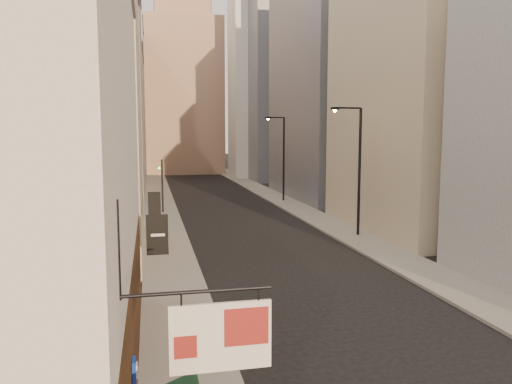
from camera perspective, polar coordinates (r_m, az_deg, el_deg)
name	(u,v)px	position (r m, az deg, el deg)	size (l,w,h in m)	color
sidewalk_left	(159,195)	(59.82, -11.03, -0.39)	(3.00, 140.00, 0.15)	gray
sidewalk_right	(266,193)	(61.44, 1.18, -0.09)	(3.00, 140.00, 0.15)	gray
near_building_left	(8,185)	(13.88, -26.50, 0.71)	(8.30, 23.04, 12.30)	#523016
left_bldg_beige	(68,121)	(30.72, -20.66, 7.56)	(8.00, 12.00, 16.00)	#BDAC8B
left_bldg_grey	(96,103)	(46.67, -17.84, 9.67)	(8.00, 16.00, 20.00)	gray
left_bldg_tan	(111,124)	(64.55, -16.21, 7.47)	(8.00, 18.00, 17.00)	tan
left_bldg_wingrid	(120,105)	(84.63, -15.33, 9.61)	(8.00, 20.00, 24.00)	gray
right_bldg_beige	(415,97)	(39.63, 17.75, 10.27)	(8.00, 16.00, 20.00)	#BDAC8B
right_bldg_wingrid	(324,83)	(58.06, 7.79, 12.24)	(8.00, 20.00, 26.00)	gray
highrise	(302,23)	(88.18, 5.28, 18.65)	(21.00, 23.00, 51.20)	gray
clock_tower	(183,79)	(97.15, -8.38, 12.70)	(14.00, 14.00, 44.90)	tan
white_tower	(255,65)	(84.98, -0.09, 14.31)	(8.00, 8.00, 41.50)	silver
streetlamp_mid	(357,164)	(35.64, 11.43, 3.18)	(2.39, 0.49, 9.12)	black
streetlamp_far	(282,154)	(53.43, 2.98, 4.39)	(2.29, 0.95, 9.08)	black
traffic_light_left	(162,177)	(46.27, -10.68, 1.72)	(0.56, 0.46, 5.00)	black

